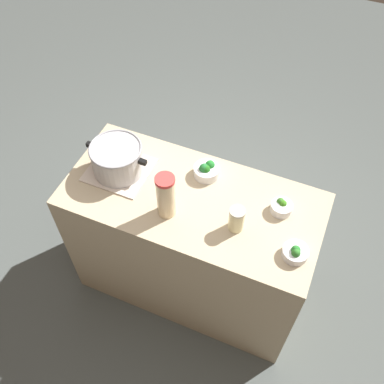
{
  "coord_description": "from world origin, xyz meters",
  "views": [
    {
      "loc": [
        0.52,
        -1.22,
        2.66
      ],
      "look_at": [
        0.0,
        0.0,
        0.95
      ],
      "focal_mm": 41.55,
      "sensor_mm": 36.0,
      "label": 1
    }
  ],
  "objects_px": {
    "lemonade_pitcher": "(166,196)",
    "cooking_pot": "(117,158)",
    "broccoli_bowl_back": "(281,207)",
    "broccoli_bowl_front": "(295,252)",
    "mason_jar": "(237,219)",
    "broccoli_bowl_center": "(207,170)"
  },
  "relations": [
    {
      "from": "lemonade_pitcher",
      "to": "cooking_pot",
      "type": "bearing_deg",
      "value": 157.31
    },
    {
      "from": "broccoli_bowl_back",
      "to": "cooking_pot",
      "type": "bearing_deg",
      "value": -174.6
    },
    {
      "from": "cooking_pot",
      "to": "broccoli_bowl_front",
      "type": "height_order",
      "value": "cooking_pot"
    },
    {
      "from": "cooking_pot",
      "to": "mason_jar",
      "type": "distance_m",
      "value": 0.68
    },
    {
      "from": "broccoli_bowl_front",
      "to": "broccoli_bowl_center",
      "type": "height_order",
      "value": "broccoli_bowl_center"
    },
    {
      "from": "lemonade_pitcher",
      "to": "broccoli_bowl_back",
      "type": "relative_size",
      "value": 2.4
    },
    {
      "from": "broccoli_bowl_center",
      "to": "broccoli_bowl_back",
      "type": "height_order",
      "value": "broccoli_bowl_center"
    },
    {
      "from": "lemonade_pitcher",
      "to": "mason_jar",
      "type": "height_order",
      "value": "lemonade_pitcher"
    },
    {
      "from": "lemonade_pitcher",
      "to": "broccoli_bowl_center",
      "type": "bearing_deg",
      "value": 73.05
    },
    {
      "from": "lemonade_pitcher",
      "to": "mason_jar",
      "type": "xyz_separation_m",
      "value": [
        0.34,
        0.04,
        -0.06
      ]
    },
    {
      "from": "cooking_pot",
      "to": "broccoli_bowl_back",
      "type": "distance_m",
      "value": 0.85
    },
    {
      "from": "cooking_pot",
      "to": "mason_jar",
      "type": "bearing_deg",
      "value": -8.29
    },
    {
      "from": "lemonade_pitcher",
      "to": "mason_jar",
      "type": "relative_size",
      "value": 1.84
    },
    {
      "from": "cooking_pot",
      "to": "mason_jar",
      "type": "relative_size",
      "value": 2.44
    },
    {
      "from": "mason_jar",
      "to": "broccoli_bowl_front",
      "type": "xyz_separation_m",
      "value": [
        0.3,
        -0.04,
        -0.04
      ]
    },
    {
      "from": "mason_jar",
      "to": "broccoli_bowl_center",
      "type": "relative_size",
      "value": 1.02
    },
    {
      "from": "broccoli_bowl_center",
      "to": "cooking_pot",
      "type": "bearing_deg",
      "value": -160.83
    },
    {
      "from": "broccoli_bowl_center",
      "to": "lemonade_pitcher",
      "type": "bearing_deg",
      "value": -106.95
    },
    {
      "from": "lemonade_pitcher",
      "to": "broccoli_bowl_center",
      "type": "distance_m",
      "value": 0.32
    },
    {
      "from": "cooking_pot",
      "to": "lemonade_pitcher",
      "type": "bearing_deg",
      "value": -22.69
    },
    {
      "from": "cooking_pot",
      "to": "broccoli_bowl_center",
      "type": "height_order",
      "value": "cooking_pot"
    },
    {
      "from": "lemonade_pitcher",
      "to": "broccoli_bowl_back",
      "type": "height_order",
      "value": "lemonade_pitcher"
    }
  ]
}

